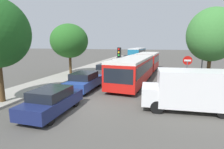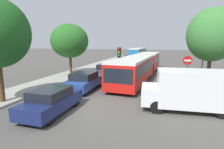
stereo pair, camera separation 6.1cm
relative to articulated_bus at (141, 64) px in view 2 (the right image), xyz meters
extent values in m
plane|color=#4F4C47|center=(-1.95, -10.51, -1.42)|extent=(200.00, 200.00, 0.00)
cube|color=#9E998E|center=(-8.30, 8.11, -1.35)|extent=(3.20, 47.24, 0.14)
cube|color=red|center=(-0.30, -3.57, -0.15)|extent=(3.26, 9.43, 2.00)
cube|color=black|center=(-0.30, -3.57, 0.21)|extent=(3.25, 9.06, 0.88)
cube|color=silver|center=(-0.30, -3.57, 0.94)|extent=(3.26, 9.43, 0.19)
cube|color=red|center=(0.44, 5.17, -0.15)|extent=(3.01, 6.52, 2.00)
cube|color=black|center=(0.44, 5.17, 0.21)|extent=(3.01, 6.27, 0.88)
cube|color=silver|center=(0.44, 5.17, 0.94)|extent=(3.01, 6.52, 0.19)
cylinder|color=black|center=(0.13, 1.53, -0.15)|extent=(1.91, 1.13, 1.84)
cube|color=black|center=(-0.69, -8.14, 0.09)|extent=(2.19, 0.28, 1.07)
cylinder|color=black|center=(0.48, -6.60, -0.93)|extent=(0.37, 1.00, 0.97)
cylinder|color=black|center=(-1.60, -6.43, -0.93)|extent=(0.37, 1.00, 0.97)
cylinder|color=black|center=(0.99, -0.70, -0.93)|extent=(0.37, 1.00, 0.97)
cylinder|color=black|center=(-1.09, -0.53, -0.93)|extent=(0.37, 1.00, 0.97)
cylinder|color=black|center=(1.48, 5.08, -0.93)|extent=(0.37, 1.00, 0.97)
cylinder|color=black|center=(-0.60, 5.26, -0.93)|extent=(0.37, 1.00, 0.97)
cube|color=teal|center=(-3.68, 26.73, -0.12)|extent=(3.25, 11.84, 2.04)
cube|color=black|center=(-3.68, 26.73, 0.25)|extent=(3.23, 11.26, 0.86)
cube|color=silver|center=(-3.68, 26.73, 1.00)|extent=(3.25, 11.84, 0.20)
cylinder|color=black|center=(-4.56, 30.65, -0.91)|extent=(0.36, 1.03, 1.02)
cylinder|color=black|center=(-2.38, 30.52, -0.91)|extent=(0.36, 1.03, 1.02)
cylinder|color=black|center=(-4.97, 23.28, -0.91)|extent=(0.36, 1.03, 1.02)
cylinder|color=black|center=(-2.79, 23.16, -0.91)|extent=(0.36, 1.03, 1.02)
cube|color=navy|center=(-3.48, -11.95, -0.84)|extent=(1.74, 4.05, 0.65)
cube|color=black|center=(-3.48, -12.04, -0.26)|extent=(1.59, 2.13, 0.50)
cylinder|color=black|center=(-4.19, -10.65, -1.11)|extent=(0.22, 0.62, 0.62)
cylinder|color=black|center=(-2.75, -10.66, -1.11)|extent=(0.22, 0.62, 0.62)
cylinder|color=black|center=(-4.20, -13.23, -1.11)|extent=(0.22, 0.62, 0.62)
cylinder|color=black|center=(-2.76, -13.24, -1.11)|extent=(0.22, 0.62, 0.62)
cube|color=#284799|center=(-3.78, -7.00, -0.82)|extent=(1.82, 4.23, 0.68)
cube|color=black|center=(-3.78, -7.10, -0.21)|extent=(1.66, 2.22, 0.52)
cylinder|color=black|center=(-4.52, -5.64, -1.10)|extent=(0.23, 0.64, 0.64)
cylinder|color=black|center=(-3.02, -5.65, -1.10)|extent=(0.23, 0.64, 0.64)
cylinder|color=black|center=(-4.54, -8.34, -1.10)|extent=(0.23, 0.64, 0.64)
cylinder|color=black|center=(-3.04, -8.35, -1.10)|extent=(0.23, 0.64, 0.64)
cube|color=#47474C|center=(-3.60, -1.31, -0.79)|extent=(1.89, 4.40, 0.71)
cube|color=black|center=(-3.60, -1.42, -0.17)|extent=(1.72, 2.31, 0.54)
cylinder|color=black|center=(-4.37, 0.09, -1.09)|extent=(0.23, 0.67, 0.67)
cylinder|color=black|center=(-2.81, 0.08, -1.09)|extent=(0.23, 0.67, 0.67)
cylinder|color=black|center=(-4.39, -2.71, -1.09)|extent=(0.23, 0.67, 0.67)
cylinder|color=black|center=(-2.83, -2.72, -1.09)|extent=(0.23, 0.67, 0.67)
cube|color=white|center=(-3.88, 3.77, -0.81)|extent=(1.84, 4.28, 0.69)
cube|color=black|center=(-3.89, 3.67, -0.20)|extent=(1.68, 2.25, 0.53)
cylinder|color=black|center=(-4.63, 5.14, -1.09)|extent=(0.23, 0.65, 0.65)
cylinder|color=black|center=(-3.12, 5.13, -1.09)|extent=(0.23, 0.65, 0.65)
cylinder|color=black|center=(-4.65, 2.41, -1.09)|extent=(0.23, 0.65, 0.65)
cylinder|color=black|center=(-3.13, 2.40, -1.09)|extent=(0.23, 0.65, 0.65)
cube|color=#B21E19|center=(-3.91, 9.07, -0.80)|extent=(1.88, 4.37, 0.71)
cube|color=black|center=(-3.91, 8.97, -0.17)|extent=(1.71, 2.29, 0.54)
cylinder|color=black|center=(-4.67, 10.47, -1.09)|extent=(0.23, 0.67, 0.66)
cylinder|color=black|center=(-3.12, 10.46, -1.09)|extent=(0.23, 0.67, 0.66)
cylinder|color=black|center=(-4.69, 7.68, -1.09)|extent=(0.23, 0.67, 0.66)
cylinder|color=black|center=(-3.14, 7.67, -1.09)|extent=(0.23, 0.67, 0.66)
cube|color=tan|center=(-3.76, 14.10, -0.81)|extent=(1.82, 4.25, 0.69)
cube|color=black|center=(-3.76, 14.00, -0.21)|extent=(1.67, 2.23, 0.52)
cylinder|color=black|center=(-4.51, 15.46, -1.10)|extent=(0.23, 0.65, 0.65)
cylinder|color=black|center=(-3.00, 15.45, -1.10)|extent=(0.23, 0.65, 0.65)
cylinder|color=black|center=(-4.53, 12.75, -1.10)|extent=(0.23, 0.65, 0.65)
cylinder|color=black|center=(-3.02, 12.74, -1.10)|extent=(0.23, 0.65, 0.65)
cube|color=white|center=(4.09, -9.50, -0.11)|extent=(4.23, 2.28, 2.00)
cube|color=white|center=(1.59, -9.67, -0.58)|extent=(1.03, 1.96, 1.00)
cylinder|color=black|center=(2.05, -10.48, -1.06)|extent=(0.73, 0.29, 0.72)
cylinder|color=black|center=(1.94, -8.81, -1.06)|extent=(0.73, 0.29, 0.72)
cylinder|color=black|center=(5.34, -10.26, -1.06)|extent=(0.73, 0.29, 0.72)
cylinder|color=black|center=(5.23, -8.58, -1.06)|extent=(0.73, 0.29, 0.72)
cylinder|color=#56595E|center=(-1.67, -3.65, 0.28)|extent=(0.12, 0.12, 3.40)
cube|color=black|center=(-1.67, -3.65, 1.53)|extent=(0.34, 0.27, 0.90)
sphere|color=red|center=(-1.68, -3.80, 1.81)|extent=(0.18, 0.18, 0.18)
sphere|color=#EAAD14|center=(-1.68, -3.80, 1.53)|extent=(0.18, 0.18, 0.18)
sphere|color=green|center=(-1.68, -3.80, 1.25)|extent=(0.18, 0.18, 0.18)
cylinder|color=#56595E|center=(4.17, -5.24, -0.22)|extent=(0.08, 0.08, 2.40)
cylinder|color=red|center=(4.17, -5.24, 1.05)|extent=(0.70, 0.03, 0.70)
cube|color=white|center=(4.17, -5.26, 1.05)|extent=(0.50, 0.04, 0.14)
cylinder|color=#56595E|center=(5.94, -1.85, 0.38)|extent=(0.10, 0.10, 3.60)
cube|color=#197A38|center=(5.94, -1.85, 1.88)|extent=(0.41, 1.37, 0.28)
cube|color=#197A38|center=(5.94, -1.85, 1.54)|extent=(0.41, 1.37, 0.28)
cube|color=#197A38|center=(5.94, -1.85, 1.20)|extent=(0.41, 1.37, 0.28)
cylinder|color=#51381E|center=(-7.47, -11.44, -0.01)|extent=(0.33, 0.33, 2.82)
cylinder|color=#51381E|center=(-8.19, -1.24, -0.13)|extent=(0.30, 0.30, 2.58)
ellipsoid|color=#286623|center=(-8.19, -1.24, 2.64)|extent=(4.35, 4.35, 3.93)
cylinder|color=#51381E|center=(5.78, -4.92, 0.04)|extent=(0.27, 0.27, 2.92)
ellipsoid|color=#3D7F38|center=(5.78, -4.92, 3.00)|extent=(3.65, 3.65, 4.00)
ellipsoid|color=#3D7F38|center=(6.11, -4.32, 2.40)|extent=(2.19, 2.19, 2.20)
camera|label=1|loc=(2.07, -19.87, 2.37)|focal=28.00mm
camera|label=2|loc=(2.13, -19.86, 2.37)|focal=28.00mm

